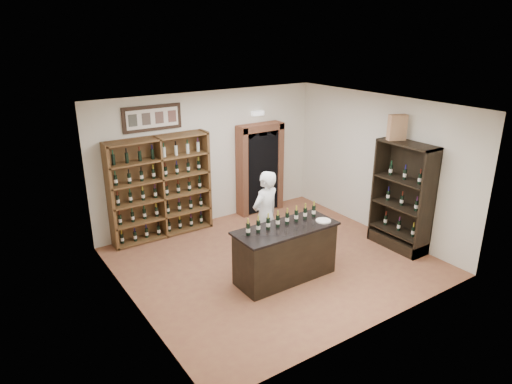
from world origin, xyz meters
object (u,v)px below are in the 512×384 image
at_px(tasting_counter, 285,253).
at_px(shopkeeper, 265,216).
at_px(wine_shelf, 160,187).
at_px(wine_crate, 397,127).
at_px(counter_bottle_0, 248,229).
at_px(side_cabinet, 402,212).

xyz_separation_m(tasting_counter, shopkeeper, (0.14, 0.82, 0.40)).
height_order(wine_shelf, tasting_counter, wine_shelf).
relative_size(shopkeeper, wine_crate, 3.56).
distance_m(counter_bottle_0, wine_crate, 3.65).
relative_size(side_cabinet, shopkeeper, 1.23).
bearing_deg(shopkeeper, wine_crate, 148.12).
relative_size(counter_bottle_0, shopkeeper, 0.17).
bearing_deg(shopkeeper, side_cabinet, 142.82).
bearing_deg(wine_crate, counter_bottle_0, -158.94).
bearing_deg(side_cabinet, wine_crate, 100.00).
xyz_separation_m(counter_bottle_0, side_cabinet, (3.44, -0.40, -0.35)).
height_order(wine_shelf, side_cabinet, same).
distance_m(wine_shelf, shopkeeper, 2.46).
xyz_separation_m(wine_shelf, tasting_counter, (1.10, -2.93, -0.61)).
height_order(wine_shelf, counter_bottle_0, wine_shelf).
xyz_separation_m(wine_shelf, counter_bottle_0, (0.38, -2.83, 0.01)).
distance_m(counter_bottle_0, side_cabinet, 3.49).
bearing_deg(wine_crate, tasting_counter, -157.23).
relative_size(wine_shelf, shopkeeper, 1.23).
relative_size(tasting_counter, shopkeeper, 1.05).
xyz_separation_m(shopkeeper, wine_crate, (2.53, -0.83, 1.56)).
distance_m(side_cabinet, wine_crate, 1.72).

